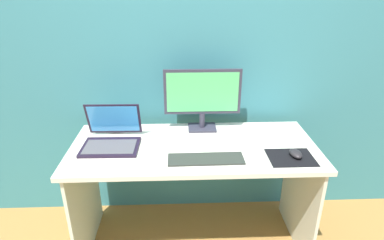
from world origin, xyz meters
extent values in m
plane|color=olive|center=(0.00, 0.00, 0.00)|extent=(8.00, 8.00, 0.00)
cube|color=teal|center=(0.00, 0.41, 1.25)|extent=(6.00, 0.04, 2.50)
cube|color=beige|center=(0.00, 0.00, 0.71)|extent=(1.44, 0.63, 0.03)
cube|color=beige|center=(-0.68, 0.00, 0.35)|extent=(0.02, 0.59, 0.70)
cube|color=beige|center=(0.68, 0.00, 0.35)|extent=(0.02, 0.59, 0.70)
cube|color=#2E2D3A|center=(0.07, 0.23, 0.73)|extent=(0.18, 0.14, 0.01)
cylinder|color=#2E2D3A|center=(0.07, 0.23, 0.79)|extent=(0.04, 0.04, 0.10)
cube|color=#2E2D3A|center=(0.07, 0.23, 0.98)|extent=(0.48, 0.02, 0.29)
cube|color=#4CB266|center=(0.07, 0.22, 0.98)|extent=(0.45, 0.00, 0.25)
cube|color=black|center=(-0.48, -0.02, 0.74)|extent=(0.33, 0.23, 0.02)
cube|color=#47474C|center=(-0.48, -0.03, 0.75)|extent=(0.29, 0.18, 0.00)
cube|color=black|center=(-0.48, 0.13, 0.85)|extent=(0.33, 0.08, 0.21)
cube|color=#338CD8|center=(-0.48, 0.13, 0.85)|extent=(0.30, 0.07, 0.19)
sphere|color=silver|center=(-0.48, 0.23, 0.80)|extent=(0.14, 0.14, 0.14)
cube|color=#292D28|center=(0.06, -0.17, 0.73)|extent=(0.41, 0.13, 0.01)
cube|color=black|center=(0.53, -0.16, 0.73)|extent=(0.25, 0.20, 0.00)
ellipsoid|color=black|center=(0.55, -0.16, 0.75)|extent=(0.07, 0.11, 0.04)
camera|label=1|loc=(-0.08, -1.68, 1.63)|focal=30.29mm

